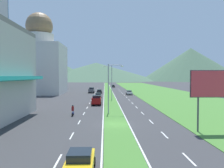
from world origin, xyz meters
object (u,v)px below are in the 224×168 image
car_0 (129,92)px  motorcycle_rider (73,111)px  pickup_truck_0 (97,100)px  car_1 (98,95)px  car_4 (99,91)px  car_2 (80,162)px  pickup_truck_1 (91,90)px  street_lamp_near (110,85)px  street_lamp_mid (111,80)px  billboard_roadside (216,86)px  car_3 (113,86)px

car_0 → motorcycle_rider: motorcycle_rider is taller
car_0 → pickup_truck_0: size_ratio=0.89×
car_1 → car_4: bearing=0.4°
car_2 → pickup_truck_1: bearing=2.8°
street_lamp_near → street_lamp_mid: size_ratio=0.92×
car_2 → car_4: bearing=0.3°
car_2 → pickup_truck_0: pickup_truck_0 is taller
street_lamp_mid → car_4: size_ratio=1.97×
car_4 → pickup_truck_1: pickup_truck_1 is taller
car_0 → car_2: 63.49m
billboard_roadside → car_2: size_ratio=1.80×
street_lamp_mid → street_lamp_near: bearing=-91.8°
pickup_truck_0 → street_lamp_mid: bearing=-18.8°
street_lamp_mid → car_2: (-3.33, -46.80, -4.55)m
street_lamp_near → pickup_truck_1: bearing=97.2°
car_1 → street_lamp_mid: bearing=-139.6°
motorcycle_rider → car_3: bearing=-6.3°
billboard_roadside → pickup_truck_0: (-14.73, 25.74, -4.38)m
car_2 → billboard_roadside: bearing=-53.7°
car_3 → car_4: car_4 is taller
motorcycle_rider → car_4: bearing=-3.9°
car_1 → car_2: car_2 is taller
pickup_truck_1 → car_1: bearing=-171.3°
pickup_truck_1 → motorcycle_rider: pickup_truck_1 is taller
car_0 → pickup_truck_0: bearing=-21.4°
pickup_truck_0 → motorcycle_rider: 15.01m
street_lamp_near → car_1: bearing=96.0°
car_0 → motorcycle_rider: size_ratio=2.39×
pickup_truck_1 → pickup_truck_0: bearing=-174.8°
billboard_roadside → car_3: billboard_roadside is taller
billboard_roadside → car_3: (-8.09, 101.08, -4.63)m
car_1 → pickup_truck_1: pickup_truck_1 is taller
street_lamp_mid → car_1: size_ratio=2.26×
car_0 → pickup_truck_1: (-13.54, 9.28, 0.23)m
pickup_truck_0 → motorcycle_rider: size_ratio=2.70×
street_lamp_near → car_4: 45.11m
billboard_roadside → motorcycle_rider: 21.70m
pickup_truck_0 → motorcycle_rider: (-3.33, -14.63, -0.24)m
car_2 → pickup_truck_0: size_ratio=0.74×
street_lamp_mid → motorcycle_rider: bearing=-105.4°
car_1 → motorcycle_rider: (-3.31, -29.21, -0.03)m
billboard_roadside → car_4: bearing=104.4°
car_3 → motorcycle_rider: (-9.98, -89.97, 0.01)m
street_lamp_near → billboard_roadside: bearing=-48.1°
car_1 → pickup_truck_0: bearing=-179.9°
street_lamp_mid → car_3: size_ratio=2.30×
pickup_truck_0 → pickup_truck_1: size_ratio=1.00×
street_lamp_near → car_1: (-2.84, 27.06, -4.17)m
car_3 → pickup_truck_1: 41.00m
street_lamp_near → street_lamp_mid: street_lamp_mid is taller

